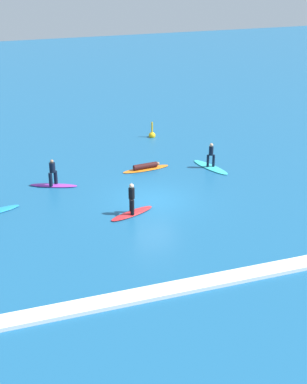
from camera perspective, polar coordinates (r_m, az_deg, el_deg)
ground_plane at (r=31.12m, az=-0.00°, el=-0.84°), size 120.00×120.00×0.00m
surfer_on_teal_board at (r=35.74m, az=5.86°, el=2.96°), size 1.65×3.19×1.65m
surfer_on_orange_board at (r=35.34m, az=-0.79°, el=2.54°), size 3.21×1.03×0.41m
surfer_on_red_board at (r=29.35m, az=-2.23°, el=-1.53°), size 2.74×1.60×1.76m
surfer_on_purple_board at (r=33.28m, az=-10.22°, el=1.32°), size 2.82×1.61×1.67m
marker_buoy at (r=41.44m, az=-0.15°, el=5.87°), size 0.50×0.50×1.28m
wave_crest at (r=24.04m, az=6.87°, el=-8.89°), size 18.53×0.90×0.18m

